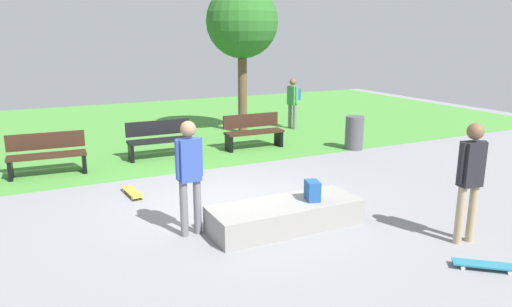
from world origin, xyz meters
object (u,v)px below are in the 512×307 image
at_px(skateboard_by_ledge, 485,265).
at_px(tree_young_birch, 242,23).
at_px(trash_bin, 354,133).
at_px(park_bench_near_lamppost, 160,139).
at_px(skateboard_spare, 132,192).
at_px(backpack_on_ledge, 312,191).
at_px(pedestrian_with_backpack, 293,99).
at_px(skater_watching, 189,169).
at_px(skater_performing_trick, 471,174).
at_px(park_bench_near_path, 47,153).
at_px(park_bench_far_left, 253,131).
at_px(concrete_ledge, 285,215).

height_order(skateboard_by_ledge, tree_young_birch, tree_young_birch).
bearing_deg(trash_bin, park_bench_near_lamppost, 163.74).
distance_m(skateboard_spare, tree_young_birch, 7.08).
height_order(backpack_on_ledge, pedestrian_with_backpack, pedestrian_with_backpack).
distance_m(backpack_on_ledge, skater_watching, 1.99).
bearing_deg(skater_performing_trick, park_bench_near_path, 129.09).
xyz_separation_m(skater_performing_trick, skateboard_spare, (-3.93, 4.30, -0.99)).
relative_size(backpack_on_ledge, park_bench_far_left, 0.20).
bearing_deg(backpack_on_ledge, park_bench_near_lamppost, 25.57).
distance_m(skateboard_by_ledge, park_bench_near_lamppost, 7.93).
bearing_deg(skateboard_by_ledge, tree_young_birch, 84.49).
bearing_deg(skater_performing_trick, concrete_ledge, 141.41).
relative_size(concrete_ledge, backpack_on_ledge, 7.64).
bearing_deg(skateboard_spare, trash_bin, 10.61).
height_order(backpack_on_ledge, park_bench_near_path, park_bench_near_path).
bearing_deg(park_bench_near_lamppost, backpack_on_ledge, -78.90).
distance_m(skater_watching, trash_bin, 6.68).
height_order(skater_watching, skateboard_by_ledge, skater_watching).
bearing_deg(tree_young_birch, skater_performing_trick, -93.10).
distance_m(tree_young_birch, pedestrian_with_backpack, 2.92).
relative_size(concrete_ledge, park_bench_far_left, 1.52).
bearing_deg(trash_bin, skateboard_spare, -169.39).
bearing_deg(park_bench_near_lamppost, park_bench_far_left, -2.67).
bearing_deg(pedestrian_with_backpack, skater_watching, -130.90).
bearing_deg(backpack_on_ledge, trash_bin, -30.29).
distance_m(park_bench_near_lamppost, park_bench_far_left, 2.52).
bearing_deg(skater_watching, skateboard_spare, 100.56).
height_order(skateboard_spare, park_bench_near_path, park_bench_near_path).
distance_m(skateboard_by_ledge, skateboard_spare, 6.12).
bearing_deg(skateboard_by_ledge, skater_performing_trick, 58.70).
xyz_separation_m(park_bench_near_path, tree_young_birch, (5.74, 2.31, 2.83)).
relative_size(skateboard_spare, park_bench_near_path, 0.50).
bearing_deg(skater_performing_trick, skater_watching, 149.70).
xyz_separation_m(backpack_on_ledge, pedestrian_with_backpack, (3.84, 7.06, 0.41)).
distance_m(concrete_ledge, skateboard_by_ledge, 2.90).
bearing_deg(tree_young_birch, skateboard_spare, -134.47).
height_order(skater_performing_trick, trash_bin, skater_performing_trick).
height_order(skateboard_by_ledge, trash_bin, trash_bin).
height_order(skater_performing_trick, pedestrian_with_backpack, skater_performing_trick).
height_order(concrete_ledge, park_bench_near_lamppost, park_bench_near_lamppost).
bearing_deg(skater_performing_trick, park_bench_far_left, 91.30).
relative_size(skater_watching, trash_bin, 1.99).
distance_m(concrete_ledge, park_bench_far_left, 5.45).
xyz_separation_m(skater_performing_trick, park_bench_far_left, (-0.15, 6.76, -0.57)).
bearing_deg(park_bench_far_left, skater_performing_trick, -88.70).
bearing_deg(trash_bin, backpack_on_ledge, -134.77).
relative_size(skateboard_by_ledge, skateboard_spare, 0.91).
xyz_separation_m(backpack_on_ledge, skateboard_by_ledge, (1.19, -2.31, -0.50)).
relative_size(backpack_on_ledge, pedestrian_with_backpack, 0.20).
height_order(trash_bin, pedestrian_with_backpack, pedestrian_with_backpack).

